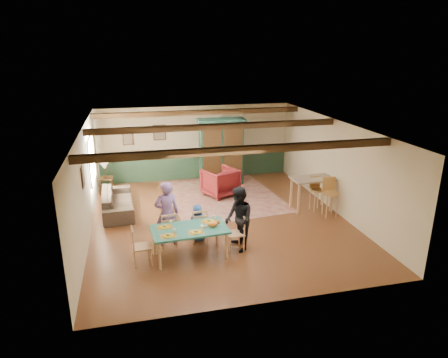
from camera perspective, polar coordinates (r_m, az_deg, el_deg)
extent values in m
plane|color=#552C17|center=(11.41, -0.61, -5.87)|extent=(8.00, 8.00, 0.00)
cube|color=beige|center=(14.73, -4.06, 5.17)|extent=(7.00, 0.02, 2.70)
cube|color=beige|center=(10.76, -19.14, -0.71)|extent=(0.02, 8.00, 2.70)
cube|color=beige|center=(12.15, 15.69, 1.73)|extent=(0.02, 8.00, 2.70)
cube|color=silver|center=(10.60, -0.66, 7.58)|extent=(7.00, 8.00, 0.02)
cube|color=#1F3A26|center=(14.93, -3.98, 1.79)|extent=(6.95, 0.03, 0.90)
cube|color=black|center=(8.44, 2.76, 4.19)|extent=(6.95, 0.16, 0.16)
cube|color=black|center=(11.00, -1.12, 7.49)|extent=(6.95, 0.16, 0.16)
cube|color=black|center=(13.52, -3.48, 9.46)|extent=(6.95, 0.16, 0.16)
imported|color=#7C599A|center=(9.82, -8.15, -4.93)|extent=(0.63, 0.44, 1.65)
imported|color=black|center=(9.51, 2.12, -5.77)|extent=(0.65, 0.81, 1.58)
imported|color=#234A8F|center=(10.09, -3.76, -6.25)|extent=(0.49, 0.34, 0.96)
cube|color=tan|center=(13.20, -0.30, -2.43)|extent=(3.84, 4.42, 0.01)
cube|color=#153529|center=(14.09, -0.41, 3.88)|extent=(1.68, 0.71, 2.35)
imported|color=#480E14|center=(13.14, -0.55, -0.43)|extent=(1.30, 1.31, 0.92)
imported|color=#392E24|center=(12.27, -14.95, -3.13)|extent=(0.95, 2.24, 0.64)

